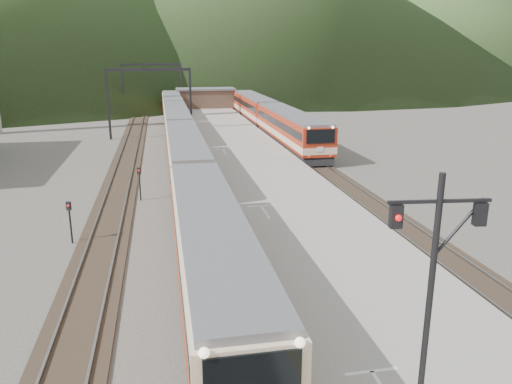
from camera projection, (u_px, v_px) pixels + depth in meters
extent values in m
cube|color=black|center=(183.00, 164.00, 44.68)|extent=(2.60, 200.00, 0.12)
cube|color=slate|center=(174.00, 163.00, 44.52)|extent=(0.10, 200.00, 0.14)
cube|color=slate|center=(191.00, 162.00, 44.78)|extent=(0.10, 200.00, 0.14)
cube|color=black|center=(125.00, 166.00, 43.78)|extent=(2.60, 200.00, 0.12)
cube|color=slate|center=(117.00, 165.00, 43.63)|extent=(0.10, 200.00, 0.14)
cube|color=slate|center=(134.00, 165.00, 43.88)|extent=(0.10, 200.00, 0.14)
cube|color=black|center=(306.00, 159.00, 46.75)|extent=(2.60, 200.00, 0.12)
cube|color=slate|center=(299.00, 158.00, 46.59)|extent=(0.10, 200.00, 0.14)
cube|color=slate|center=(314.00, 157.00, 46.85)|extent=(0.10, 200.00, 0.14)
cube|color=gray|center=(248.00, 161.00, 43.68)|extent=(8.00, 100.00, 1.00)
cube|color=black|center=(108.00, 104.00, 56.45)|extent=(0.25, 0.25, 8.00)
cube|color=black|center=(191.00, 103.00, 58.12)|extent=(0.25, 0.25, 8.00)
cube|color=black|center=(148.00, 70.00, 56.26)|extent=(9.30, 0.22, 0.35)
cube|color=black|center=(123.00, 89.00, 80.10)|extent=(0.25, 0.25, 8.00)
cube|color=black|center=(181.00, 88.00, 81.77)|extent=(0.25, 0.25, 8.00)
cube|color=black|center=(151.00, 64.00, 79.91)|extent=(9.30, 0.22, 0.35)
cube|color=#503A2D|center=(206.00, 99.00, 80.99)|extent=(9.00, 4.00, 2.80)
cube|color=slate|center=(205.00, 89.00, 80.57)|extent=(9.40, 4.40, 0.30)
cone|color=#2D4A20|center=(415.00, 16.00, 218.49)|extent=(160.00, 160.00, 50.00)
cube|color=beige|center=(212.00, 258.00, 19.70)|extent=(2.68, 18.00, 3.27)
cube|color=beige|center=(186.00, 161.00, 37.20)|extent=(2.68, 18.00, 3.27)
cube|color=beige|center=(177.00, 126.00, 54.70)|extent=(2.68, 18.00, 3.27)
cube|color=beige|center=(172.00, 108.00, 72.21)|extent=(2.68, 18.00, 3.27)
cube|color=#A92A14|center=(290.00, 128.00, 52.01)|extent=(3.04, 20.45, 3.71)
cube|color=#A92A14|center=(254.00, 107.00, 71.82)|extent=(3.04, 20.45, 3.71)
cylinder|color=black|center=(428.00, 314.00, 10.92)|extent=(0.14, 0.14, 6.35)
cube|color=black|center=(440.00, 201.00, 10.23)|extent=(2.20, 0.29, 0.07)
cube|color=black|center=(396.00, 216.00, 10.23)|extent=(0.27, 0.20, 0.50)
cube|color=black|center=(480.00, 214.00, 10.38)|extent=(0.27, 0.20, 0.50)
cylinder|color=black|center=(140.00, 186.00, 33.58)|extent=(0.10, 0.10, 2.00)
cube|color=black|center=(139.00, 171.00, 33.30)|extent=(0.26, 0.23, 0.45)
cylinder|color=black|center=(71.00, 225.00, 25.99)|extent=(0.10, 0.10, 2.00)
cube|color=black|center=(69.00, 206.00, 25.71)|extent=(0.26, 0.23, 0.45)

